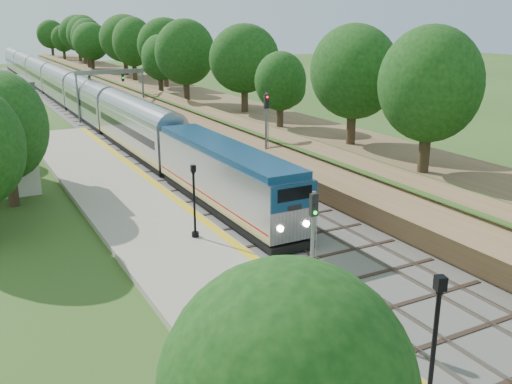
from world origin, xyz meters
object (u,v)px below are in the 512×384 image
lamppost_mid (433,357)px  lamppost_far (194,205)px  signal_platform (313,240)px  signal_farside (266,127)px  signal_gantry (110,81)px  train (62,88)px

lamppost_mid → lamppost_far: (-0.47, 17.43, -0.27)m
signal_platform → signal_farside: size_ratio=0.80×
lamppost_far → signal_platform: (0.92, -10.30, 1.40)m
signal_platform → signal_farside: bearing=65.6°
signal_gantry → lamppost_mid: bearing=-95.6°
signal_gantry → signal_platform: size_ratio=1.59×
train → lamppost_far: lamppost_far is taller
train → signal_farside: (6.20, -51.36, 2.02)m
signal_gantry → signal_platform: 52.39m
train → signal_platform: size_ratio=25.15×
signal_gantry → train: size_ratio=0.06×
train → signal_farside: 51.77m
signal_gantry → lamppost_mid: (-5.82, -59.23, -2.32)m
train → lamppost_far: 61.27m
train → lamppost_mid: 78.66m
lamppost_far → signal_platform: size_ratio=0.78×
signal_gantry → lamppost_far: (-6.29, -41.80, -2.59)m
lamppost_far → train: bearing=86.4°
signal_gantry → signal_farside: 32.22m
train → signal_farside: signal_farside is taller
signal_farside → signal_gantry: bearing=96.6°
lamppost_far → signal_platform: signal_platform is taller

